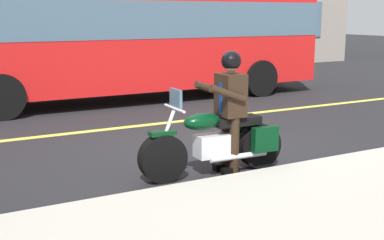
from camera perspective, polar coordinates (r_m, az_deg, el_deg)
The scene contains 5 objects.
ground_plane at distance 8.96m, azimuth 1.18°, elevation -2.83°, with size 80.00×80.00×0.00m, color black.
lane_center_stripe at distance 10.69m, azimuth -4.21°, elevation -0.46°, with size 60.00×0.16×0.01m, color #E5DB4C.
motorcycle_main at distance 7.30m, azimuth 2.85°, elevation -2.52°, with size 2.22×0.64×1.26m.
rider_main at distance 7.28m, azimuth 4.18°, elevation 2.11°, with size 0.63×0.56×1.74m.
bus_near at distance 13.63m, azimuth -7.88°, elevation 9.99°, with size 11.05×2.70×3.30m.
Camera 1 is at (4.36, 7.51, 2.23)m, focal length 48.32 mm.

